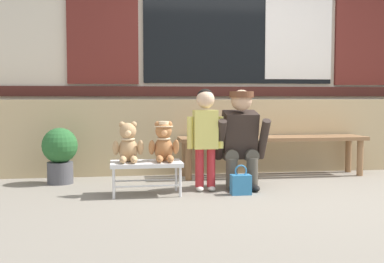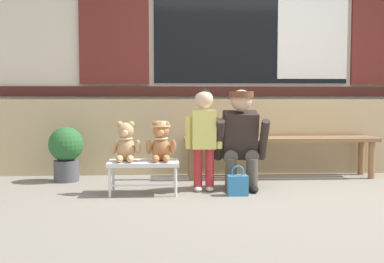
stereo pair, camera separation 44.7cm
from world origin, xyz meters
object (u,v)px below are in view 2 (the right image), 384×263
object	(u,v)px
small_display_bench	(143,165)
adult_crouching	(241,139)
handbag_on_ground	(238,185)
potted_plant	(66,151)
child_standing	(204,128)
teddy_bear_plain	(126,143)
teddy_bear_with_hat	(161,142)
wooden_bench_long	(280,143)

from	to	relation	value
small_display_bench	adult_crouching	bearing A→B (deg)	10.83
small_display_bench	handbag_on_ground	size ratio (longest dim) A/B	2.35
small_display_bench	handbag_on_ground	bearing A→B (deg)	-8.40
small_display_bench	potted_plant	size ratio (longest dim) A/B	1.12
child_standing	handbag_on_ground	xyz separation A→B (m)	(0.29, -0.22, -0.50)
potted_plant	adult_crouching	bearing A→B (deg)	-16.81
teddy_bear_plain	teddy_bear_with_hat	bearing A→B (deg)	0.13
small_display_bench	teddy_bear_plain	xyz separation A→B (m)	(-0.16, 0.00, 0.20)
child_standing	small_display_bench	bearing A→B (deg)	-170.58
wooden_bench_long	small_display_bench	distance (m)	1.69
teddy_bear_with_hat	handbag_on_ground	size ratio (longest dim) A/B	1.34
child_standing	potted_plant	distance (m)	1.54
wooden_bench_long	small_display_bench	world-z (taller)	wooden_bench_long
adult_crouching	potted_plant	bearing A→B (deg)	163.19
child_standing	adult_crouching	bearing A→B (deg)	12.97
adult_crouching	potted_plant	size ratio (longest dim) A/B	1.67
wooden_bench_long	adult_crouching	size ratio (longest dim) A/B	2.21
teddy_bear_plain	child_standing	world-z (taller)	child_standing
potted_plant	small_display_bench	bearing A→B (deg)	-40.34
small_display_bench	adult_crouching	distance (m)	0.96
child_standing	handbag_on_ground	world-z (taller)	child_standing
wooden_bench_long	teddy_bear_plain	distance (m)	1.83
small_display_bench	potted_plant	bearing A→B (deg)	139.66
wooden_bench_long	teddy_bear_with_hat	xyz separation A→B (m)	(-1.30, -0.84, 0.10)
wooden_bench_long	small_display_bench	size ratio (longest dim) A/B	3.28
wooden_bench_long	handbag_on_ground	distance (m)	1.18
wooden_bench_long	child_standing	size ratio (longest dim) A/B	2.19
child_standing	handbag_on_ground	size ratio (longest dim) A/B	3.52
teddy_bear_plain	potted_plant	world-z (taller)	teddy_bear_plain
teddy_bear_with_hat	handbag_on_ground	bearing A→B (deg)	-10.50
wooden_bench_long	teddy_bear_with_hat	bearing A→B (deg)	-147.21
child_standing	potted_plant	bearing A→B (deg)	156.17
adult_crouching	potted_plant	world-z (taller)	adult_crouching
teddy_bear_with_hat	adult_crouching	distance (m)	0.78
wooden_bench_long	handbag_on_ground	world-z (taller)	wooden_bench_long
handbag_on_ground	wooden_bench_long	bearing A→B (deg)	57.50
teddy_bear_plain	teddy_bear_with_hat	size ratio (longest dim) A/B	1.00
small_display_bench	teddy_bear_plain	bearing A→B (deg)	179.49
teddy_bear_with_hat	adult_crouching	bearing A→B (deg)	12.88
teddy_bear_with_hat	child_standing	xyz separation A→B (m)	(0.40, 0.09, 0.12)
small_display_bench	teddy_bear_with_hat	xyz separation A→B (m)	(0.16, 0.00, 0.21)
teddy_bear_plain	teddy_bear_with_hat	world-z (taller)	same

